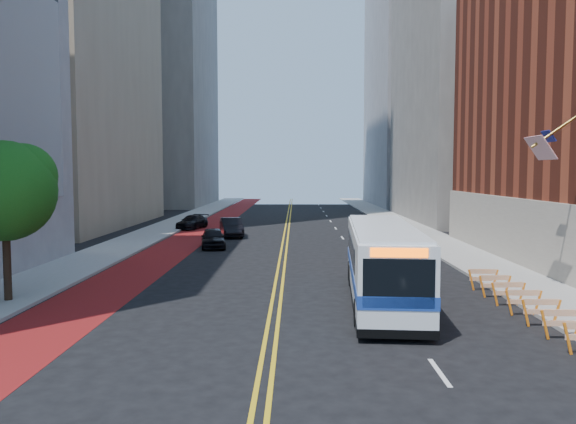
# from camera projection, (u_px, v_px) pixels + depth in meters

# --- Properties ---
(ground) EXTENTS (160.00, 160.00, 0.00)m
(ground) POSITION_uv_depth(u_px,v_px,m) (269.00, 349.00, 17.53)
(ground) COLOR black
(ground) RESTS_ON ground
(sidewalk_left) EXTENTS (4.00, 140.00, 0.15)m
(sidewalk_left) POSITION_uv_depth(u_px,v_px,m) (145.00, 237.00, 47.61)
(sidewalk_left) COLOR gray
(sidewalk_left) RESTS_ON ground
(sidewalk_right) EXTENTS (4.00, 140.00, 0.15)m
(sidewalk_right) POSITION_uv_depth(u_px,v_px,m) (428.00, 237.00, 47.30)
(sidewalk_right) COLOR gray
(sidewalk_right) RESTS_ON ground
(bus_lane_paint) EXTENTS (3.60, 140.00, 0.01)m
(bus_lane_paint) POSITION_uv_depth(u_px,v_px,m) (190.00, 237.00, 47.56)
(bus_lane_paint) COLOR maroon
(bus_lane_paint) RESTS_ON ground
(center_line_inner) EXTENTS (0.14, 140.00, 0.01)m
(center_line_inner) POSITION_uv_depth(u_px,v_px,m) (284.00, 238.00, 47.46)
(center_line_inner) COLOR gold
(center_line_inner) RESTS_ON ground
(center_line_outer) EXTENTS (0.14, 140.00, 0.01)m
(center_line_outer) POSITION_uv_depth(u_px,v_px,m) (288.00, 238.00, 47.45)
(center_line_outer) COLOR gold
(center_line_outer) RESTS_ON ground
(lane_dashes) EXTENTS (0.14, 98.20, 0.01)m
(lane_dashes) POSITION_uv_depth(u_px,v_px,m) (336.00, 228.00, 55.37)
(lane_dashes) COLOR silver
(lane_dashes) RESTS_ON ground
(midrise_right_near) EXTENTS (18.00, 26.00, 40.00)m
(midrise_right_near) POSITION_uv_depth(u_px,v_px,m) (490.00, 45.00, 63.70)
(midrise_right_near) COLOR slate
(midrise_right_near) RESTS_ON ground
(midrise_right_far) EXTENTS (20.00, 28.00, 55.00)m
(midrise_right_far) POSITION_uv_depth(u_px,v_px,m) (435.00, 40.00, 93.08)
(midrise_right_far) COLOR gray
(midrise_right_far) RESTS_ON ground
(midrise_left_far) EXTENTS (20.00, 26.00, 65.00)m
(midrise_left_far) POSITION_uv_depth(u_px,v_px,m) (147.00, 10.00, 93.35)
(midrise_left_far) COLOR slate
(midrise_left_far) RESTS_ON ground
(construction_barriers) EXTENTS (1.42, 10.91, 1.00)m
(construction_barriers) POSITION_uv_depth(u_px,v_px,m) (532.00, 303.00, 20.78)
(construction_barriers) COLOR orange
(construction_barriers) RESTS_ON ground
(street_tree) EXTENTS (4.20, 4.20, 6.70)m
(street_tree) POSITION_uv_depth(u_px,v_px,m) (6.00, 187.00, 23.36)
(street_tree) COLOR black
(street_tree) RESTS_ON sidewalk_left
(transit_bus) EXTENTS (3.45, 12.12, 3.29)m
(transit_bus) POSITION_uv_depth(u_px,v_px,m) (382.00, 262.00, 23.86)
(transit_bus) COLOR silver
(transit_bus) RESTS_ON ground
(car_a) EXTENTS (2.42, 4.52, 1.46)m
(car_a) POSITION_uv_depth(u_px,v_px,m) (213.00, 238.00, 41.05)
(car_a) COLOR black
(car_a) RESTS_ON ground
(car_b) EXTENTS (2.68, 5.11, 1.60)m
(car_b) POSITION_uv_depth(u_px,v_px,m) (231.00, 227.00, 48.25)
(car_b) COLOR black
(car_b) RESTS_ON ground
(car_c) EXTENTS (2.92, 4.91, 1.33)m
(car_c) POSITION_uv_depth(u_px,v_px,m) (192.00, 222.00, 55.03)
(car_c) COLOR black
(car_c) RESTS_ON ground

